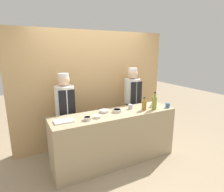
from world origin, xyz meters
name	(u,v)px	position (x,y,z in m)	size (l,w,h in m)	color
ground_plane	(115,160)	(0.00, 0.00, 0.00)	(14.00, 14.00, 0.00)	tan
cabinet_wall	(94,88)	(0.00, 0.99, 1.20)	(3.40, 0.18, 2.40)	tan
counter	(115,137)	(0.00, 0.00, 0.47)	(2.26, 0.60, 0.93)	tan
sauce_bowl_brown	(153,105)	(0.82, -0.02, 0.96)	(0.13, 0.13, 0.06)	silver
sauce_bowl_red	(117,110)	(0.06, 0.03, 0.96)	(0.17, 0.17, 0.05)	silver
sauce_bowl_purple	(104,111)	(-0.15, 0.12, 0.96)	(0.17, 0.17, 0.04)	silver
sauce_bowl_yellow	(97,116)	(-0.38, -0.08, 0.95)	(0.13, 0.13, 0.04)	silver
sauce_bowl_white	(87,118)	(-0.56, -0.11, 0.96)	(0.13, 0.13, 0.05)	silver
cutting_board	(64,121)	(-0.90, 0.00, 0.94)	(0.30, 0.20, 0.02)	white
bottle_oil	(154,103)	(0.74, -0.16, 1.06)	(0.09, 0.09, 0.33)	olive
bottle_vinegar	(144,105)	(0.55, -0.10, 1.03)	(0.09, 0.09, 0.24)	olive
cup_blue	(168,105)	(1.05, -0.18, 0.97)	(0.08, 0.08, 0.09)	#386093
cup_steel	(130,107)	(0.37, 0.08, 0.97)	(0.08, 0.08, 0.09)	#B7B7BC
chef_left	(66,113)	(-0.73, 0.58, 0.87)	(0.35, 0.35, 1.61)	#28282D
chef_right	(132,102)	(0.73, 0.58, 0.90)	(0.34, 0.34, 1.64)	#28282D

